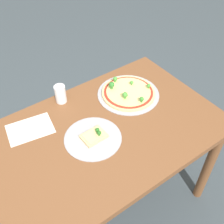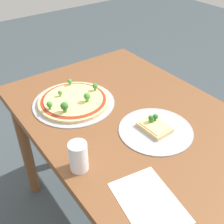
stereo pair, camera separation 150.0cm
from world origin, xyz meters
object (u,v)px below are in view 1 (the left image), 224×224
object	(u,v)px
pizza_tray_slice	(93,137)
dining_table	(94,148)
pizza_tray_whole	(128,93)
drinking_cup	(61,94)

from	to	relation	value
pizza_tray_slice	dining_table	bearing A→B (deg)	72.90
pizza_tray_whole	drinking_cup	size ratio (longest dim) A/B	3.39
dining_table	pizza_tray_slice	world-z (taller)	pizza_tray_slice
pizza_tray_whole	drinking_cup	bearing A→B (deg)	152.99
dining_table	pizza_tray_whole	size ratio (longest dim) A/B	3.79
dining_table	pizza_tray_slice	bearing A→B (deg)	-107.10
dining_table	pizza_tray_whole	bearing A→B (deg)	23.61
dining_table	drinking_cup	world-z (taller)	drinking_cup
pizza_tray_whole	pizza_tray_slice	world-z (taller)	pizza_tray_whole
dining_table	pizza_tray_slice	xyz separation A→B (m)	(-0.00, -0.01, 0.10)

